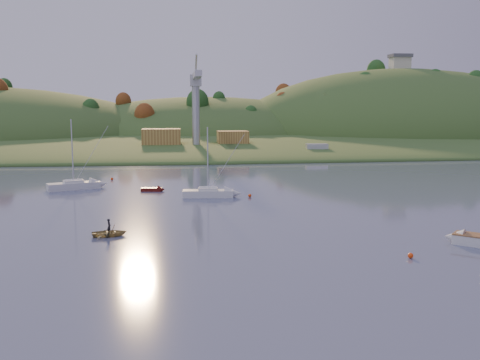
{
  "coord_description": "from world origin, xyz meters",
  "views": [
    {
      "loc": [
        -4.53,
        -34.14,
        13.51
      ],
      "look_at": [
        3.72,
        31.98,
        4.37
      ],
      "focal_mm": 40.0,
      "sensor_mm": 36.0,
      "label": 1
    }
  ],
  "objects": [
    {
      "name": "hill_center",
      "position": [
        10.0,
        210.0,
        0.0
      ],
      "size": [
        140.0,
        120.0,
        36.0
      ],
      "primitive_type": "ellipsoid",
      "color": "#2F491D",
      "rests_on": "ground"
    },
    {
      "name": "ground",
      "position": [
        0.0,
        0.0,
        0.0
      ],
      "size": [
        500.0,
        500.0,
        0.0
      ],
      "primitive_type": "plane",
      "color": "#3E4765",
      "rests_on": "ground"
    },
    {
      "name": "dock_crane",
      "position": [
        2.0,
        118.39,
        17.17
      ],
      "size": [
        3.2,
        28.0,
        20.3
      ],
      "color": "#B7B7BC",
      "rests_on": "wharf"
    },
    {
      "name": "canoe",
      "position": [
        -11.38,
        22.01,
        0.37
      ],
      "size": [
        3.93,
        3.06,
        0.74
      ],
      "primitive_type": "imported",
      "rotation": [
        0.0,
        0.0,
        1.72
      ],
      "color": "#928451",
      "rests_on": "ground"
    },
    {
      "name": "paddler",
      "position": [
        -11.38,
        22.01,
        0.81
      ],
      "size": [
        0.47,
        0.64,
        1.62
      ],
      "primitive_type": "imported",
      "rotation": [
        0.0,
        0.0,
        1.72
      ],
      "color": "black",
      "rests_on": "ground"
    },
    {
      "name": "sailboat_near",
      "position": [
        -20.98,
        55.68,
        0.74
      ],
      "size": [
        8.63,
        5.38,
        11.52
      ],
      "rotation": [
        0.0,
        0.0,
        0.38
      ],
      "color": "silver",
      "rests_on": "ground"
    },
    {
      "name": "hill_right",
      "position": [
        95.0,
        195.0,
        0.0
      ],
      "size": [
        150.0,
        130.0,
        60.0
      ],
      "primitive_type": "ellipsoid",
      "color": "#2F491D",
      "rests_on": "ground"
    },
    {
      "name": "buoy_0",
      "position": [
        16.47,
        10.21,
        0.25
      ],
      "size": [
        0.5,
        0.5,
        0.5
      ],
      "primitive_type": "sphere",
      "color": "#ED3F0C",
      "rests_on": "ground"
    },
    {
      "name": "red_tender",
      "position": [
        -7.47,
        52.19,
        0.27
      ],
      "size": [
        3.96,
        1.79,
        1.3
      ],
      "rotation": [
        0.0,
        0.0,
        -0.13
      ],
      "color": "#53110B",
      "rests_on": "ground"
    },
    {
      "name": "shed_east",
      "position": [
        13.0,
        124.0,
        4.4
      ],
      "size": [
        9.0,
        7.0,
        4.0
      ],
      "primitive_type": "cube",
      "color": "olive",
      "rests_on": "wharf"
    },
    {
      "name": "fishing_boat",
      "position": [
        25.05,
        13.59,
        0.91
      ],
      "size": [
        6.16,
        5.83,
        4.14
      ],
      "rotation": [
        0.0,
        0.0,
        2.41
      ],
      "color": "silver",
      "rests_on": "ground"
    },
    {
      "name": "far_shore",
      "position": [
        0.0,
        230.0,
        0.0
      ],
      "size": [
        620.0,
        220.0,
        1.5
      ],
      "primitive_type": "cube",
      "color": "#2F491D",
      "rests_on": "ground"
    },
    {
      "name": "shed_west",
      "position": [
        -8.0,
        123.0,
        4.8
      ],
      "size": [
        11.0,
        8.0,
        4.8
      ],
      "primitive_type": "cube",
      "color": "olive",
      "rests_on": "wharf"
    },
    {
      "name": "hilltop_house",
      "position": [
        95.0,
        195.0,
        33.4
      ],
      "size": [
        9.0,
        7.0,
        6.45
      ],
      "color": "beige",
      "rests_on": "hill_right"
    },
    {
      "name": "sailboat_far",
      "position": [
        0.53,
        45.45,
        0.7
      ],
      "size": [
        7.78,
        3.01,
        10.53
      ],
      "rotation": [
        0.0,
        0.0,
        -0.1
      ],
      "color": "silver",
      "rests_on": "ground"
    },
    {
      "name": "buoy_1",
      "position": [
        6.77,
        44.5,
        0.25
      ],
      "size": [
        0.5,
        0.5,
        0.5
      ],
      "primitive_type": "sphere",
      "color": "#ED3F0C",
      "rests_on": "ground"
    },
    {
      "name": "buoy_2",
      "position": [
        -15.97,
        66.19,
        0.25
      ],
      "size": [
        0.5,
        0.5,
        0.5
      ],
      "primitive_type": "sphere",
      "color": "#ED3F0C",
      "rests_on": "ground"
    },
    {
      "name": "wharf",
      "position": [
        5.0,
        122.0,
        1.2
      ],
      "size": [
        42.0,
        16.0,
        2.4
      ],
      "primitive_type": "cube",
      "color": "slate",
      "rests_on": "ground"
    },
    {
      "name": "work_vessel",
      "position": [
        34.38,
        108.0,
        1.25
      ],
      "size": [
        13.84,
        5.54,
        3.5
      ],
      "rotation": [
        0.0,
        0.0,
        -0.05
      ],
      "color": "slate",
      "rests_on": "ground"
    },
    {
      "name": "shore_slope",
      "position": [
        0.0,
        165.0,
        0.0
      ],
      "size": [
        640.0,
        150.0,
        7.0
      ],
      "primitive_type": "ellipsoid",
      "color": "#2F491D",
      "rests_on": "ground"
    },
    {
      "name": "hillside_trees",
      "position": [
        0.0,
        185.0,
        0.0
      ],
      "size": [
        280.0,
        50.0,
        32.0
      ],
      "primitive_type": null,
      "color": "#1E4418",
      "rests_on": "ground"
    }
  ]
}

